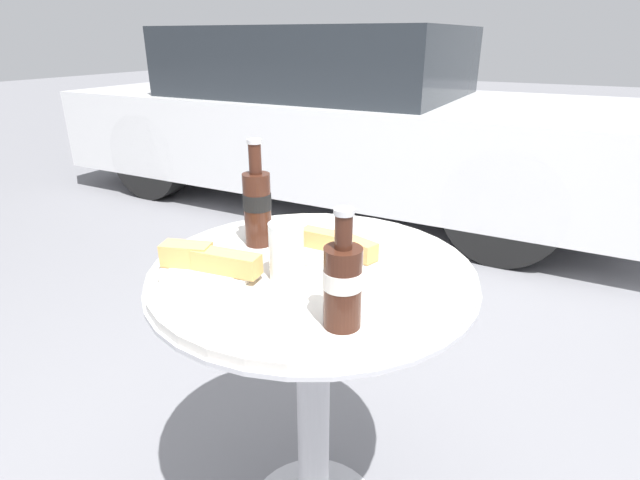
# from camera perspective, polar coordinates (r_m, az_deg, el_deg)

# --- Properties ---
(bistro_table) EXTENTS (0.73, 0.73, 0.77)m
(bistro_table) POSITION_cam_1_polar(r_m,az_deg,el_deg) (1.19, -0.82, -10.87)
(bistro_table) COLOR #B7B7BC
(bistro_table) RESTS_ON ground_plane
(cola_bottle_left) EXTENTS (0.07, 0.07, 0.26)m
(cola_bottle_left) POSITION_cam_1_polar(r_m,az_deg,el_deg) (1.20, -7.18, 4.05)
(cola_bottle_left) COLOR #3D1E14
(cola_bottle_left) RESTS_ON bistro_table
(cola_bottle_right) EXTENTS (0.07, 0.07, 0.22)m
(cola_bottle_right) POSITION_cam_1_polar(r_m,az_deg,el_deg) (0.85, 2.60, -4.81)
(cola_bottle_right) COLOR #3D1E14
(cola_bottle_right) RESTS_ON bistro_table
(drinking_glass) EXTENTS (0.07, 0.07, 0.12)m
(drinking_glass) POSITION_cam_1_polar(r_m,az_deg,el_deg) (1.03, -3.85, -1.53)
(drinking_glass) COLOR #C68923
(drinking_glass) RESTS_ON bistro_table
(lunch_plate_near) EXTENTS (0.21, 0.21, 0.06)m
(lunch_plate_near) POSITION_cam_1_polar(r_m,az_deg,el_deg) (1.15, 2.25, -1.06)
(lunch_plate_near) COLOR silver
(lunch_plate_near) RESTS_ON bistro_table
(lunch_plate_far) EXTENTS (0.23, 0.21, 0.06)m
(lunch_plate_far) POSITION_cam_1_polar(r_m,az_deg,el_deg) (1.09, -12.69, -2.80)
(lunch_plate_far) COLOR silver
(lunch_plate_far) RESTS_ON bistro_table
(parked_car) EXTENTS (4.44, 1.72, 1.31)m
(parked_car) POSITION_cam_1_polar(r_m,az_deg,el_deg) (4.09, 2.15, 13.59)
(parked_car) COLOR silver
(parked_car) RESTS_ON ground_plane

